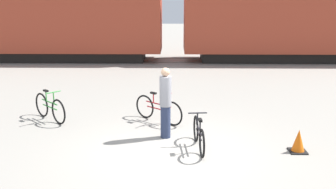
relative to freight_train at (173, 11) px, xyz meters
name	(u,v)px	position (x,y,z in m)	size (l,w,h in m)	color
ground_plane	(170,151)	(0.00, -12.99, -2.68)	(80.00, 80.00, 0.00)	gray
freight_train	(173,11)	(0.00, 0.00, 0.00)	(51.93, 2.82, 5.09)	black
rail_near	(173,62)	(0.00, -0.72, -2.67)	(63.93, 0.07, 0.01)	#4C4238
rail_far	(173,58)	(0.00, 0.72, -2.67)	(63.93, 0.07, 0.01)	#4C4238
bicycle_black	(199,135)	(0.69, -12.83, -2.32)	(0.46, 1.67, 0.83)	black
bicycle_maroon	(158,109)	(-0.36, -10.79, -2.30)	(1.41, 1.19, 0.88)	black
bicycle_green	(50,108)	(-3.54, -10.71, -2.29)	(1.27, 1.25, 0.92)	black
person_in_grey	(166,102)	(-0.12, -12.06, -1.73)	(0.30, 0.30, 1.84)	#283351
traffic_cone	(298,142)	(3.03, -12.98, -2.42)	(0.40, 0.40, 0.55)	black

